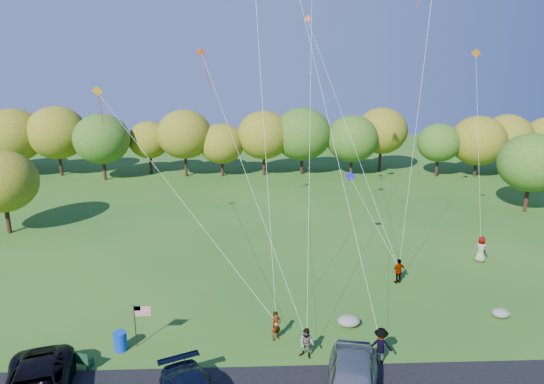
{
  "coord_description": "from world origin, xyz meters",
  "views": [
    {
      "loc": [
        -1.6,
        -20.77,
        14.08
      ],
      "look_at": [
        -0.58,
        6.0,
        6.64
      ],
      "focal_mm": 32.0,
      "sensor_mm": 36.0,
      "label": 1
    }
  ],
  "objects_px": {
    "trash_barrel": "(120,341)",
    "park_bench": "(73,359)",
    "flyer_a": "(276,326)",
    "flyer_d": "(399,271)",
    "flyer_c": "(381,346)",
    "minivan_silver": "(352,384)",
    "flyer_e": "(481,249)",
    "flyer_b": "(307,343)"
  },
  "relations": [
    {
      "from": "trash_barrel",
      "to": "park_bench",
      "type": "bearing_deg",
      "value": -140.27
    },
    {
      "from": "flyer_a",
      "to": "flyer_d",
      "type": "bearing_deg",
      "value": -0.92
    },
    {
      "from": "flyer_a",
      "to": "park_bench",
      "type": "distance_m",
      "value": 9.83
    },
    {
      "from": "flyer_c",
      "to": "flyer_d",
      "type": "bearing_deg",
      "value": -97.22
    },
    {
      "from": "minivan_silver",
      "to": "flyer_e",
      "type": "bearing_deg",
      "value": 62.24
    },
    {
      "from": "flyer_d",
      "to": "minivan_silver",
      "type": "bearing_deg",
      "value": 46.66
    },
    {
      "from": "flyer_e",
      "to": "minivan_silver",
      "type": "bearing_deg",
      "value": 79.87
    },
    {
      "from": "flyer_a",
      "to": "flyer_e",
      "type": "height_order",
      "value": "flyer_e"
    },
    {
      "from": "park_bench",
      "to": "trash_barrel",
      "type": "height_order",
      "value": "park_bench"
    },
    {
      "from": "flyer_c",
      "to": "trash_barrel",
      "type": "bearing_deg",
      "value": 7.77
    },
    {
      "from": "minivan_silver",
      "to": "flyer_d",
      "type": "height_order",
      "value": "minivan_silver"
    },
    {
      "from": "flyer_a",
      "to": "flyer_b",
      "type": "relative_size",
      "value": 1.02
    },
    {
      "from": "flyer_d",
      "to": "flyer_e",
      "type": "xyz_separation_m",
      "value": [
        6.83,
        3.14,
        0.11
      ]
    },
    {
      "from": "flyer_c",
      "to": "flyer_d",
      "type": "relative_size",
      "value": 1.08
    },
    {
      "from": "minivan_silver",
      "to": "flyer_c",
      "type": "height_order",
      "value": "minivan_silver"
    },
    {
      "from": "flyer_a",
      "to": "flyer_d",
      "type": "distance_m",
      "value": 10.29
    },
    {
      "from": "flyer_b",
      "to": "park_bench",
      "type": "xyz_separation_m",
      "value": [
        -10.98,
        -0.51,
        -0.25
      ]
    },
    {
      "from": "minivan_silver",
      "to": "flyer_a",
      "type": "height_order",
      "value": "minivan_silver"
    },
    {
      "from": "flyer_d",
      "to": "trash_barrel",
      "type": "distance_m",
      "value": 17.4
    },
    {
      "from": "minivan_silver",
      "to": "flyer_d",
      "type": "xyz_separation_m",
      "value": [
        5.25,
        11.22,
        -0.16
      ]
    },
    {
      "from": "flyer_e",
      "to": "flyer_a",
      "type": "bearing_deg",
      "value": 61.86
    },
    {
      "from": "flyer_a",
      "to": "flyer_c",
      "type": "bearing_deg",
      "value": -61.88
    },
    {
      "from": "minivan_silver",
      "to": "flyer_e",
      "type": "height_order",
      "value": "minivan_silver"
    },
    {
      "from": "minivan_silver",
      "to": "park_bench",
      "type": "bearing_deg",
      "value": 179.45
    },
    {
      "from": "flyer_e",
      "to": "park_bench",
      "type": "distance_m",
      "value": 27.17
    },
    {
      "from": "flyer_c",
      "to": "minivan_silver",
      "type": "bearing_deg",
      "value": 70.62
    },
    {
      "from": "flyer_a",
      "to": "park_bench",
      "type": "height_order",
      "value": "flyer_a"
    },
    {
      "from": "flyer_d",
      "to": "trash_barrel",
      "type": "xyz_separation_m",
      "value": [
        -15.98,
        -6.88,
        -0.34
      ]
    },
    {
      "from": "park_bench",
      "to": "flyer_e",
      "type": "bearing_deg",
      "value": 44.19
    },
    {
      "from": "flyer_b",
      "to": "flyer_c",
      "type": "xyz_separation_m",
      "value": [
        3.46,
        -0.51,
        0.13
      ]
    },
    {
      "from": "flyer_c",
      "to": "flyer_e",
      "type": "xyz_separation_m",
      "value": [
        10.16,
        11.5,
        0.04
      ]
    },
    {
      "from": "flyer_b",
      "to": "park_bench",
      "type": "distance_m",
      "value": 11.0
    },
    {
      "from": "flyer_c",
      "to": "flyer_e",
      "type": "distance_m",
      "value": 15.35
    },
    {
      "from": "park_bench",
      "to": "trash_barrel",
      "type": "bearing_deg",
      "value": 58.87
    },
    {
      "from": "minivan_silver",
      "to": "flyer_a",
      "type": "distance_m",
      "value": 5.81
    },
    {
      "from": "flyer_d",
      "to": "park_bench",
      "type": "xyz_separation_m",
      "value": [
        -17.78,
        -8.37,
        -0.31
      ]
    },
    {
      "from": "flyer_a",
      "to": "flyer_d",
      "type": "relative_size",
      "value": 0.95
    },
    {
      "from": "minivan_silver",
      "to": "flyer_b",
      "type": "height_order",
      "value": "minivan_silver"
    },
    {
      "from": "flyer_c",
      "to": "flyer_a",
      "type": "bearing_deg",
      "value": -9.25
    },
    {
      "from": "flyer_e",
      "to": "flyer_b",
      "type": "bearing_deg",
      "value": 68.84
    },
    {
      "from": "minivan_silver",
      "to": "flyer_b",
      "type": "distance_m",
      "value": 3.71
    },
    {
      "from": "flyer_c",
      "to": "trash_barrel",
      "type": "relative_size",
      "value": 1.84
    }
  ]
}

